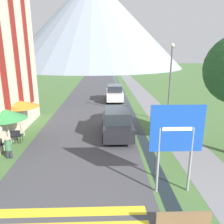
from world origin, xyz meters
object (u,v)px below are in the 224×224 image
at_px(road_sign, 176,136).
at_px(streetlamp, 170,78).
at_px(cafe_chair_far_right, 15,135).
at_px(cafe_umbrella_middle_green, 6,114).
at_px(cafe_chair_far_left, 18,135).
at_px(person_seated_near, 8,146).
at_px(parked_car_far, 114,93).
at_px(parked_car_near, 117,122).
at_px(cafe_umbrella_rear_orange, 21,104).

xyz_separation_m(road_sign, streetlamp, (2.29, 8.86, 1.12)).
height_order(cafe_chair_far_right, cafe_umbrella_middle_green, cafe_umbrella_middle_green).
bearing_deg(cafe_chair_far_left, streetlamp, 0.43).
height_order(person_seated_near, streetlamp, streetlamp).
bearing_deg(streetlamp, cafe_chair_far_left, -159.05).
relative_size(parked_car_far, cafe_chair_far_left, 4.73).
xyz_separation_m(cafe_chair_far_right, streetlamp, (10.30, 3.93, 2.94)).
bearing_deg(cafe_umbrella_middle_green, parked_car_far, 61.47).
distance_m(road_sign, parked_car_far, 16.40).
bearing_deg(parked_car_far, parked_car_near, -91.57).
bearing_deg(road_sign, streetlamp, 75.48).
bearing_deg(parked_car_far, road_sign, -84.48).
distance_m(cafe_chair_far_right, cafe_umbrella_rear_orange, 2.06).
relative_size(parked_car_far, streetlamp, 0.68).
height_order(cafe_umbrella_middle_green, cafe_umbrella_rear_orange, cafe_umbrella_rear_orange).
height_order(parked_car_far, person_seated_near, parked_car_far).
xyz_separation_m(cafe_chair_far_right, cafe_umbrella_rear_orange, (0.04, 1.25, 1.63)).
xyz_separation_m(cafe_umbrella_middle_green, person_seated_near, (0.47, -1.29, -1.35)).
relative_size(parked_car_near, cafe_chair_far_left, 5.18).
distance_m(person_seated_near, streetlamp, 11.83).
bearing_deg(parked_car_near, person_seated_near, -152.72).
distance_m(cafe_chair_far_left, streetlamp, 11.28).
distance_m(parked_car_far, cafe_umbrella_rear_orange, 12.00).
relative_size(parked_car_near, cafe_umbrella_middle_green, 1.93).
bearing_deg(cafe_umbrella_rear_orange, cafe_chair_far_right, -91.97).
bearing_deg(streetlamp, parked_car_near, -145.32).
relative_size(cafe_chair_far_left, person_seated_near, 0.71).
bearing_deg(cafe_umbrella_rear_orange, person_seated_near, -83.55).
distance_m(parked_car_far, cafe_umbrella_middle_green, 13.66).
distance_m(cafe_chair_far_left, cafe_umbrella_rear_orange, 2.04).
bearing_deg(person_seated_near, parked_car_near, 27.28).
height_order(parked_car_near, parked_car_far, same).
bearing_deg(road_sign, cafe_chair_far_left, 147.80).
xyz_separation_m(road_sign, parked_car_far, (-1.57, 16.27, -1.43)).
bearing_deg(person_seated_near, streetlamp, 30.52).
xyz_separation_m(parked_car_near, cafe_umbrella_middle_green, (-6.22, -1.68, 1.10)).
height_order(cafe_umbrella_middle_green, person_seated_near, cafe_umbrella_middle_green).
height_order(road_sign, cafe_chair_far_left, road_sign).
xyz_separation_m(road_sign, cafe_umbrella_middle_green, (-8.08, 4.30, -0.32)).
height_order(cafe_chair_far_right, streetlamp, streetlamp).
height_order(parked_car_near, person_seated_near, parked_car_near).
distance_m(parked_car_near, cafe_chair_far_left, 6.12).
bearing_deg(cafe_umbrella_rear_orange, parked_car_near, -1.86).
height_order(road_sign, person_seated_near, road_sign).
bearing_deg(cafe_umbrella_middle_green, cafe_umbrella_rear_orange, 86.64).
height_order(cafe_chair_far_right, cafe_umbrella_rear_orange, cafe_umbrella_rear_orange).
relative_size(cafe_umbrella_middle_green, person_seated_near, 1.91).
bearing_deg(parked_car_near, cafe_chair_far_left, -170.35).
bearing_deg(cafe_chair_far_right, cafe_chair_far_left, 39.04).
relative_size(cafe_umbrella_rear_orange, streetlamp, 0.40).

